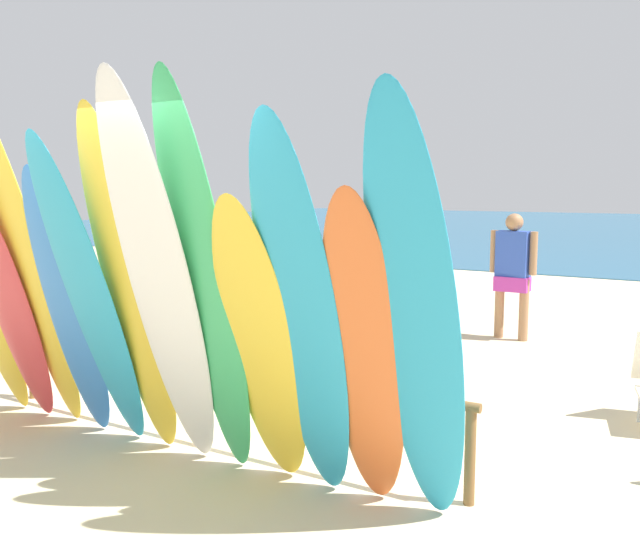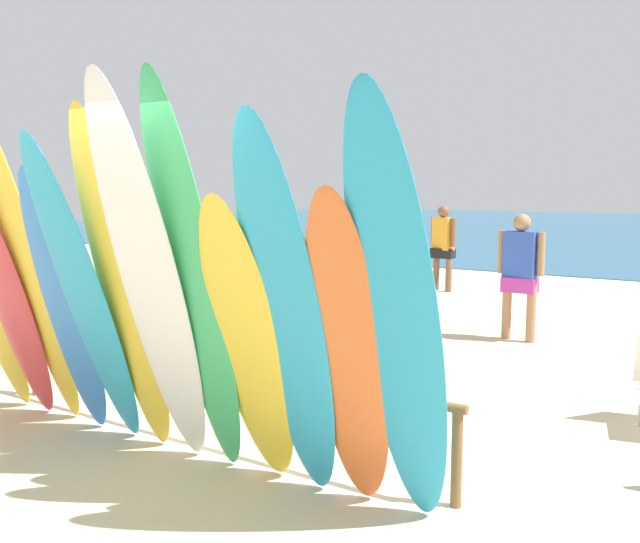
% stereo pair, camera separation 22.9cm
% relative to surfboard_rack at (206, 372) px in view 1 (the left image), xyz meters
% --- Properties ---
extents(ground, '(60.00, 60.00, 0.00)m').
position_rel_surfboard_rack_xyz_m(ground, '(0.00, 14.00, -0.55)').
color(ground, beige).
extents(surfboard_rack, '(4.39, 0.07, 0.67)m').
position_rel_surfboard_rack_xyz_m(surfboard_rack, '(0.00, 0.00, 0.00)').
color(surfboard_rack, brown).
rests_on(surfboard_rack, ground).
extents(surfboard_red_1, '(0.51, 0.74, 2.06)m').
position_rel_surfboard_rack_xyz_m(surfboard_red_1, '(-1.59, -0.56, 0.48)').
color(surfboard_red_1, '#D13D42').
rests_on(surfboard_red_1, ground).
extents(surfboard_yellow_2, '(0.59, 0.88, 2.76)m').
position_rel_surfboard_rack_xyz_m(surfboard_yellow_2, '(-1.32, -0.59, 0.83)').
color(surfboard_yellow_2, yellow).
rests_on(surfboard_yellow_2, ground).
extents(surfboard_blue_3, '(0.51, 0.71, 2.16)m').
position_rel_surfboard_rack_xyz_m(surfboard_blue_3, '(-0.90, -0.55, 0.53)').
color(surfboard_blue_3, '#337AD1').
rests_on(surfboard_blue_3, ground).
extents(surfboard_teal_4, '(0.60, 0.92, 2.39)m').
position_rel_surfboard_rack_xyz_m(surfboard_teal_4, '(-0.55, -0.63, 0.64)').
color(surfboard_teal_4, '#289EC6').
rests_on(surfboard_teal_4, ground).
extents(surfboard_yellow_5, '(0.53, 0.75, 2.57)m').
position_rel_surfboard_rack_xyz_m(surfboard_yellow_5, '(-0.19, -0.57, 0.73)').
color(surfboard_yellow_5, yellow).
rests_on(surfboard_yellow_5, ground).
extents(surfboard_white_6, '(0.58, 0.97, 2.73)m').
position_rel_surfboard_rack_xyz_m(surfboard_white_6, '(0.20, -0.68, 0.81)').
color(surfboard_white_6, white).
rests_on(surfboard_white_6, ground).
extents(surfboard_green_7, '(0.52, 0.79, 2.74)m').
position_rel_surfboard_rack_xyz_m(surfboard_green_7, '(0.51, -0.59, 0.82)').
color(surfboard_green_7, '#38B266').
rests_on(surfboard_green_7, ground).
extents(surfboard_yellow_8, '(0.60, 0.70, 1.97)m').
position_rel_surfboard_rack_xyz_m(surfboard_yellow_8, '(0.89, -0.50, 0.43)').
color(surfboard_yellow_8, yellow).
rests_on(surfboard_yellow_8, ground).
extents(surfboard_teal_9, '(0.58, 0.79, 2.44)m').
position_rel_surfboard_rack_xyz_m(surfboard_teal_9, '(1.25, -0.58, 0.67)').
color(surfboard_teal_9, '#289EC6').
rests_on(surfboard_teal_9, ground).
extents(surfboard_orange_10, '(0.54, 0.70, 2.01)m').
position_rel_surfboard_rack_xyz_m(surfboard_orange_10, '(1.64, -0.49, 0.45)').
color(surfboard_orange_10, orange).
rests_on(surfboard_orange_10, ground).
extents(surfboard_teal_11, '(0.60, 0.83, 2.55)m').
position_rel_surfboard_rack_xyz_m(surfboard_teal_11, '(1.98, -0.55, 0.73)').
color(surfboard_teal_11, '#289EC6').
rests_on(surfboard_teal_11, ground).
extents(beachgoer_near_rack, '(0.59, 0.35, 1.64)m').
position_rel_surfboard_rack_xyz_m(beachgoer_near_rack, '(-1.46, 8.36, 0.40)').
color(beachgoer_near_rack, brown).
rests_on(beachgoer_near_rack, ground).
extents(beachgoer_by_water, '(0.62, 0.26, 1.65)m').
position_rel_surfboard_rack_xyz_m(beachgoer_by_water, '(1.06, 4.87, 0.40)').
color(beachgoer_by_water, '#9E704C').
rests_on(beachgoer_by_water, ground).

